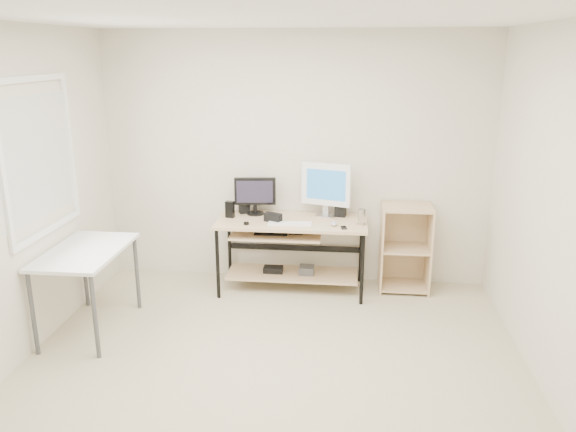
# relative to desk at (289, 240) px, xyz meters

# --- Properties ---
(room) EXTENTS (4.01, 4.01, 2.62)m
(room) POSITION_rel_desk_xyz_m (-0.11, -1.62, 0.78)
(room) COLOR #BCB090
(room) RESTS_ON ground
(desk) EXTENTS (1.50, 0.65, 0.75)m
(desk) POSITION_rel_desk_xyz_m (0.00, 0.00, 0.00)
(desk) COLOR #D1B285
(desk) RESTS_ON ground
(side_table) EXTENTS (0.60, 1.00, 0.75)m
(side_table) POSITION_rel_desk_xyz_m (-1.65, -1.06, 0.13)
(side_table) COLOR white
(side_table) RESTS_ON ground
(shelf_unit) EXTENTS (0.50, 0.40, 0.90)m
(shelf_unit) POSITION_rel_desk_xyz_m (1.18, 0.16, -0.09)
(shelf_unit) COLOR #D5B485
(shelf_unit) RESTS_ON ground
(black_monitor) EXTENTS (0.43, 0.18, 0.39)m
(black_monitor) POSITION_rel_desk_xyz_m (-0.37, 0.17, 0.43)
(black_monitor) COLOR black
(black_monitor) RESTS_ON desk
(white_imac) EXTENTS (0.51, 0.19, 0.55)m
(white_imac) POSITION_rel_desk_xyz_m (0.36, 0.18, 0.53)
(white_imac) COLOR silver
(white_imac) RESTS_ON desk
(keyboard) EXTENTS (0.43, 0.14, 0.01)m
(keyboard) POSITION_rel_desk_xyz_m (0.02, -0.14, 0.22)
(keyboard) COLOR white
(keyboard) RESTS_ON desk
(mouse) EXTENTS (0.07, 0.11, 0.04)m
(mouse) POSITION_rel_desk_xyz_m (0.45, -0.13, 0.23)
(mouse) COLOR #B8B8BD
(mouse) RESTS_ON desk
(center_speaker) EXTENTS (0.19, 0.14, 0.09)m
(center_speaker) POSITION_rel_desk_xyz_m (-0.16, -0.07, 0.26)
(center_speaker) COLOR black
(center_speaker) RESTS_ON desk
(speaker_left) EXTENTS (0.15, 0.15, 0.23)m
(speaker_left) POSITION_rel_desk_xyz_m (-0.50, 0.21, 0.33)
(speaker_left) COLOR black
(speaker_left) RESTS_ON desk
(speaker_right) EXTENTS (0.12, 0.12, 0.13)m
(speaker_right) POSITION_rel_desk_xyz_m (0.51, 0.20, 0.28)
(speaker_right) COLOR black
(speaker_right) RESTS_ON desk
(audio_controller) EXTENTS (0.10, 0.07, 0.17)m
(audio_controller) POSITION_rel_desk_xyz_m (-0.61, 0.03, 0.30)
(audio_controller) COLOR black
(audio_controller) RESTS_ON desk
(volume_puck) EXTENTS (0.06, 0.06, 0.02)m
(volume_puck) POSITION_rel_desk_xyz_m (-0.40, -0.20, 0.22)
(volume_puck) COLOR black
(volume_puck) RESTS_ON desk
(smartphone) EXTENTS (0.07, 0.11, 0.01)m
(smartphone) POSITION_rel_desk_xyz_m (0.55, -0.21, 0.22)
(smartphone) COLOR black
(smartphone) RESTS_ON desk
(coaster) EXTENTS (0.12, 0.12, 0.01)m
(coaster) POSITION_rel_desk_xyz_m (0.72, -0.07, 0.21)
(coaster) COLOR #996D45
(coaster) RESTS_ON desk
(drinking_glass) EXTENTS (0.10, 0.10, 0.15)m
(drinking_glass) POSITION_rel_desk_xyz_m (0.72, -0.07, 0.29)
(drinking_glass) COLOR white
(drinking_glass) RESTS_ON coaster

